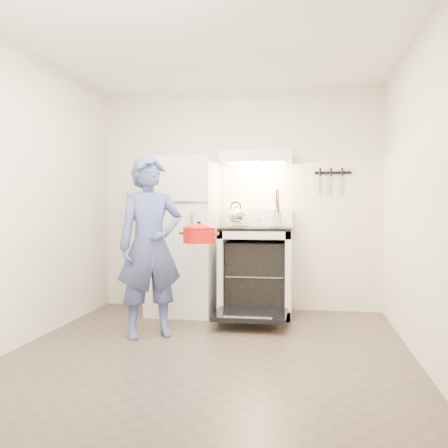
{
  "coord_description": "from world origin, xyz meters",
  "views": [
    {
      "loc": [
        0.74,
        -3.89,
        1.17
      ],
      "look_at": [
        -0.05,
        1.0,
        1.0
      ],
      "focal_mm": 40.0,
      "sensor_mm": 36.0,
      "label": 1
    }
  ],
  "objects_px": {
    "person": "(150,247)",
    "tea_kettle": "(236,214)",
    "refrigerator": "(183,236)",
    "stove_body": "(256,272)",
    "dutch_oven": "(199,235)"
  },
  "relations": [
    {
      "from": "stove_body",
      "to": "dutch_oven",
      "type": "xyz_separation_m",
      "value": [
        -0.48,
        -0.75,
        0.44
      ]
    },
    {
      "from": "dutch_oven",
      "to": "tea_kettle",
      "type": "bearing_deg",
      "value": 74.19
    },
    {
      "from": "person",
      "to": "tea_kettle",
      "type": "bearing_deg",
      "value": 30.11
    },
    {
      "from": "refrigerator",
      "to": "dutch_oven",
      "type": "distance_m",
      "value": 0.8
    },
    {
      "from": "stove_body",
      "to": "dutch_oven",
      "type": "distance_m",
      "value": 0.99
    },
    {
      "from": "refrigerator",
      "to": "stove_body",
      "type": "bearing_deg",
      "value": 1.77
    },
    {
      "from": "refrigerator",
      "to": "stove_body",
      "type": "relative_size",
      "value": 1.85
    },
    {
      "from": "stove_body",
      "to": "person",
      "type": "distance_m",
      "value": 1.41
    },
    {
      "from": "refrigerator",
      "to": "stove_body",
      "type": "xyz_separation_m",
      "value": [
        0.81,
        0.02,
        -0.39
      ]
    },
    {
      "from": "tea_kettle",
      "to": "person",
      "type": "relative_size",
      "value": 0.17
    },
    {
      "from": "tea_kettle",
      "to": "person",
      "type": "height_order",
      "value": "person"
    },
    {
      "from": "tea_kettle",
      "to": "person",
      "type": "distance_m",
      "value": 1.33
    },
    {
      "from": "tea_kettle",
      "to": "dutch_oven",
      "type": "distance_m",
      "value": 0.88
    },
    {
      "from": "stove_body",
      "to": "dutch_oven",
      "type": "relative_size",
      "value": 2.46
    },
    {
      "from": "stove_body",
      "to": "person",
      "type": "relative_size",
      "value": 0.57
    }
  ]
}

